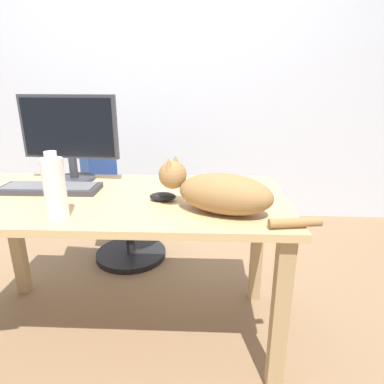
{
  "coord_description": "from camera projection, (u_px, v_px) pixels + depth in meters",
  "views": [
    {
      "loc": [
        0.38,
        -1.32,
        1.16
      ],
      "look_at": [
        0.33,
        -0.11,
        0.76
      ],
      "focal_mm": 30.71,
      "sensor_mm": 36.0,
      "label": 1
    }
  ],
  "objects": [
    {
      "name": "ground_plane",
      "position": [
        126.0,
        329.0,
        1.63
      ],
      "size": [
        8.0,
        8.0,
        0.0
      ],
      "primitive_type": "plane",
      "color": "#846647"
    },
    {
      "name": "back_wall",
      "position": [
        160.0,
        66.0,
        2.7
      ],
      "size": [
        6.0,
        0.04,
        2.6
      ],
      "primitive_type": "cube",
      "color": "silver",
      "rests_on": "ground_plane"
    },
    {
      "name": "desk",
      "position": [
        118.0,
        218.0,
        1.44
      ],
      "size": [
        1.45,
        0.7,
        0.7
      ],
      "color": "tan",
      "rests_on": "ground_plane"
    },
    {
      "name": "office_chair",
      "position": [
        121.0,
        203.0,
        2.21
      ],
      "size": [
        0.49,
        0.48,
        0.93
      ],
      "color": "black",
      "rests_on": "ground_plane"
    },
    {
      "name": "monitor",
      "position": [
        69.0,
        135.0,
        1.58
      ],
      "size": [
        0.48,
        0.2,
        0.41
      ],
      "color": "#333338",
      "rests_on": "desk"
    },
    {
      "name": "keyboard",
      "position": [
        50.0,
        188.0,
        1.48
      ],
      "size": [
        0.44,
        0.15,
        0.03
      ],
      "color": "#333338",
      "rests_on": "desk"
    },
    {
      "name": "cat",
      "position": [
        219.0,
        192.0,
        1.22
      ],
      "size": [
        0.58,
        0.3,
        0.2
      ],
      "color": "olive",
      "rests_on": "desk"
    },
    {
      "name": "computer_mouse",
      "position": [
        163.0,
        197.0,
        1.36
      ],
      "size": [
        0.11,
        0.06,
        0.04
      ],
      "primitive_type": "ellipsoid",
      "color": "black",
      "rests_on": "desk"
    },
    {
      "name": "water_bottle",
      "position": [
        55.0,
        188.0,
        1.15
      ],
      "size": [
        0.08,
        0.08,
        0.24
      ],
      "color": "silver",
      "rests_on": "desk"
    }
  ]
}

